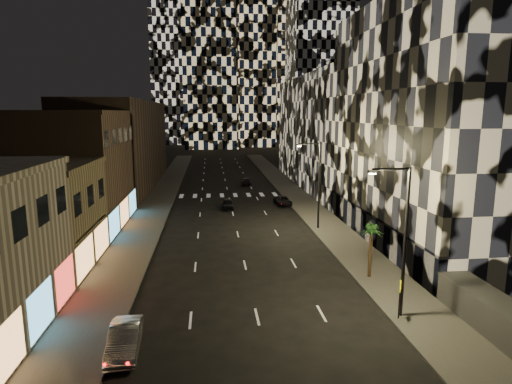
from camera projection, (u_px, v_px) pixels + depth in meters
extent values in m
cube|color=#47443F|center=(161.00, 196.00, 62.96)|extent=(4.00, 120.00, 0.15)
cube|color=#47443F|center=(294.00, 193.00, 65.06)|extent=(4.00, 120.00, 0.15)
cube|color=#4C4C47|center=(175.00, 196.00, 63.18)|extent=(0.20, 120.00, 0.15)
cube|color=#4C4C47|center=(281.00, 194.00, 64.84)|extent=(0.20, 120.00, 0.15)
cube|color=olive|center=(26.00, 220.00, 33.16)|extent=(10.00, 10.00, 8.00)
cube|color=brown|center=(74.00, 172.00, 45.01)|extent=(10.00, 15.00, 12.00)
cube|color=brown|center=(123.00, 144.00, 70.73)|extent=(10.00, 40.00, 14.00)
cube|color=#232326|center=(457.00, 126.00, 39.19)|extent=(16.00, 25.00, 22.00)
cube|color=#383838|center=(371.00, 228.00, 40.12)|extent=(0.60, 25.00, 3.00)
cube|color=#383838|center=(491.00, 314.00, 24.15)|extent=(2.00, 8.00, 2.00)
cube|color=#232326|center=(346.00, 132.00, 71.32)|extent=(16.00, 40.00, 18.00)
cube|color=black|center=(209.00, 5.00, 143.09)|extent=(18.00, 18.00, 95.00)
cylinder|color=black|center=(405.00, 243.00, 24.98)|extent=(0.20, 0.20, 9.00)
cylinder|color=black|center=(391.00, 169.00, 24.06)|extent=(2.20, 0.14, 0.14)
cube|color=black|center=(372.00, 171.00, 23.96)|extent=(0.50, 0.25, 0.18)
cube|color=#FFEAB2|center=(372.00, 174.00, 23.99)|extent=(0.35, 0.18, 0.06)
cylinder|color=black|center=(319.00, 186.00, 44.53)|extent=(0.20, 0.20, 9.00)
cylinder|color=black|center=(310.00, 144.00, 43.61)|extent=(2.20, 0.14, 0.14)
cube|color=black|center=(299.00, 145.00, 43.51)|extent=(0.50, 0.25, 0.18)
cube|color=#FFEAB2|center=(299.00, 146.00, 43.53)|extent=(0.35, 0.18, 0.06)
imported|color=#A1A1A6|center=(125.00, 339.00, 21.97)|extent=(1.74, 4.37, 1.41)
imported|color=black|center=(228.00, 204.00, 54.90)|extent=(1.57, 3.75, 1.27)
imported|color=black|center=(247.00, 181.00, 73.36)|extent=(1.96, 4.15, 1.17)
imported|color=black|center=(283.00, 201.00, 57.12)|extent=(2.09, 4.19, 1.14)
cylinder|color=black|center=(399.00, 300.00, 25.18)|extent=(0.08, 0.08, 2.27)
cube|color=#FFDC00|center=(400.00, 287.00, 25.03)|extent=(0.37, 0.75, 0.80)
cube|color=black|center=(400.00, 287.00, 25.02)|extent=(0.10, 0.19, 0.36)
cylinder|color=#47331E|center=(370.00, 254.00, 31.58)|extent=(0.26, 0.26, 3.46)
sphere|color=#193F16|center=(372.00, 230.00, 31.23)|extent=(0.76, 0.76, 0.76)
cone|color=#193F16|center=(375.00, 230.00, 31.24)|extent=(1.52, 0.48, 0.91)
cone|color=#193F16|center=(373.00, 229.00, 31.45)|extent=(1.28, 1.27, 0.91)
cone|color=#193F16|center=(370.00, 229.00, 31.50)|extent=(0.46, 1.52, 0.91)
cone|color=#193F16|center=(368.00, 230.00, 31.36)|extent=(1.43, 1.06, 0.91)
cone|color=#193F16|center=(369.00, 231.00, 31.13)|extent=(1.52, 0.77, 0.91)
cone|color=#193F16|center=(372.00, 231.00, 30.98)|extent=(0.79, 1.51, 0.91)
cone|color=#193F16|center=(375.00, 231.00, 31.03)|extent=(1.05, 1.43, 0.91)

